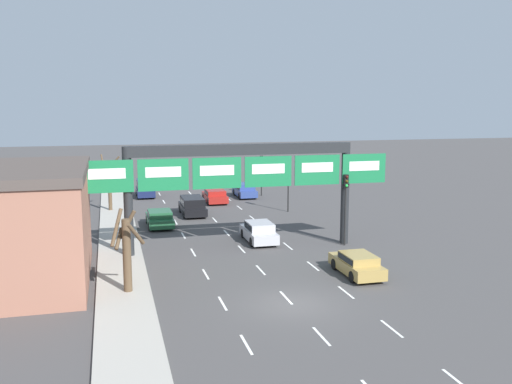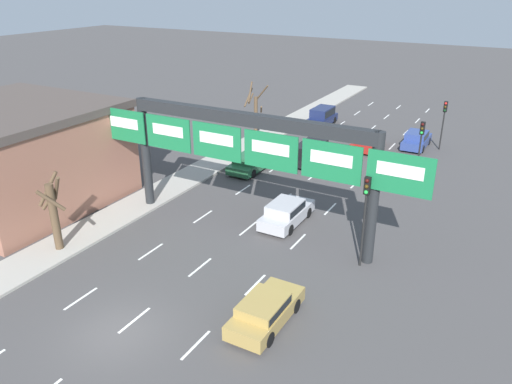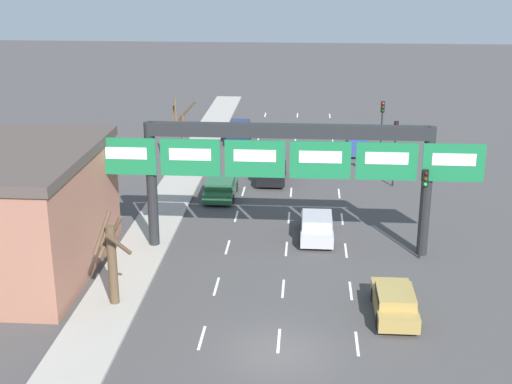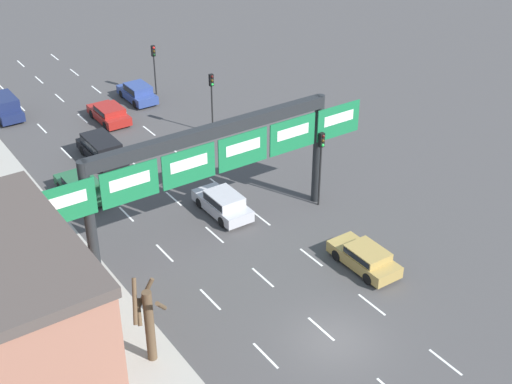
{
  "view_description": "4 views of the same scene",
  "coord_description": "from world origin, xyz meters",
  "px_view_note": "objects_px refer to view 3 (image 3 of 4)",
  "views": [
    {
      "loc": [
        -8.5,
        -25.59,
        9.9
      ],
      "look_at": [
        1.02,
        10.99,
        3.9
      ],
      "focal_mm": 40.0,
      "sensor_mm": 36.0,
      "label": 1
    },
    {
      "loc": [
        13.41,
        -12.02,
        13.86
      ],
      "look_at": [
        -0.18,
        12.3,
        1.87
      ],
      "focal_mm": 35.0,
      "sensor_mm": 36.0,
      "label": 2
    },
    {
      "loc": [
        0.97,
        -25.68,
        15.54
      ],
      "look_at": [
        -1.55,
        8.97,
        3.98
      ],
      "focal_mm": 50.0,
      "sensor_mm": 36.0,
      "label": 3
    },
    {
      "loc": [
        -17.58,
        -19.23,
        23.25
      ],
      "look_at": [
        0.6,
        7.53,
        4.39
      ],
      "focal_mm": 50.0,
      "sensor_mm": 36.0,
      "label": 4
    }
  ],
  "objects_px": {
    "car_silver": "(317,226)",
    "traffic_light_far_end": "(424,196)",
    "car_gold": "(395,302)",
    "car_red": "(314,152)",
    "traffic_light_mid_block": "(382,116)",
    "tree_bare_closest": "(112,258)",
    "suv_navy": "(239,131)",
    "car_green": "(221,187)",
    "traffic_light_near_gantry": "(395,140)",
    "suv_black": "(272,169)",
    "car_blue": "(358,144)",
    "tree_bare_second": "(182,132)",
    "sign_gantry": "(288,157)"
  },
  "relations": [
    {
      "from": "suv_navy",
      "to": "tree_bare_second",
      "type": "xyz_separation_m",
      "value": [
        -3.69,
        -7.37,
        1.63
      ]
    },
    {
      "from": "car_silver",
      "to": "car_blue",
      "type": "bearing_deg",
      "value": 79.54
    },
    {
      "from": "car_silver",
      "to": "traffic_light_near_gantry",
      "type": "height_order",
      "value": "traffic_light_near_gantry"
    },
    {
      "from": "sign_gantry",
      "to": "tree_bare_second",
      "type": "relative_size",
      "value": 4.04
    },
    {
      "from": "suv_navy",
      "to": "suv_black",
      "type": "bearing_deg",
      "value": -72.64
    },
    {
      "from": "car_gold",
      "to": "car_red",
      "type": "xyz_separation_m",
      "value": [
        -3.55,
        25.64,
        0.0
      ]
    },
    {
      "from": "car_red",
      "to": "traffic_light_near_gantry",
      "type": "height_order",
      "value": "traffic_light_near_gantry"
    },
    {
      "from": "sign_gantry",
      "to": "car_red",
      "type": "xyz_separation_m",
      "value": [
        1.57,
        18.51,
        -4.68
      ]
    },
    {
      "from": "traffic_light_far_end",
      "to": "tree_bare_closest",
      "type": "xyz_separation_m",
      "value": [
        -14.99,
        -6.53,
        -1.14
      ]
    },
    {
      "from": "car_silver",
      "to": "car_green",
      "type": "distance_m",
      "value": 9.37
    },
    {
      "from": "car_silver",
      "to": "traffic_light_far_end",
      "type": "relative_size",
      "value": 0.89
    },
    {
      "from": "car_silver",
      "to": "traffic_light_mid_block",
      "type": "xyz_separation_m",
      "value": [
        5.44,
        19.44,
        2.28
      ]
    },
    {
      "from": "tree_bare_closest",
      "to": "traffic_light_near_gantry",
      "type": "bearing_deg",
      "value": 52.18
    },
    {
      "from": "sign_gantry",
      "to": "traffic_light_near_gantry",
      "type": "distance_m",
      "value": 14.27
    },
    {
      "from": "car_silver",
      "to": "traffic_light_far_end",
      "type": "bearing_deg",
      "value": -24.35
    },
    {
      "from": "car_green",
      "to": "car_red",
      "type": "bearing_deg",
      "value": 57.05
    },
    {
      "from": "car_silver",
      "to": "car_green",
      "type": "height_order",
      "value": "car_silver"
    },
    {
      "from": "suv_black",
      "to": "car_red",
      "type": "height_order",
      "value": "suv_black"
    },
    {
      "from": "car_silver",
      "to": "tree_bare_second",
      "type": "height_order",
      "value": "tree_bare_second"
    },
    {
      "from": "traffic_light_near_gantry",
      "to": "traffic_light_far_end",
      "type": "distance_m",
      "value": 12.7
    },
    {
      "from": "car_red",
      "to": "car_gold",
      "type": "bearing_deg",
      "value": -82.11
    },
    {
      "from": "car_green",
      "to": "traffic_light_near_gantry",
      "type": "height_order",
      "value": "traffic_light_near_gantry"
    },
    {
      "from": "car_gold",
      "to": "tree_bare_second",
      "type": "xyz_separation_m",
      "value": [
        -13.69,
        23.56,
        1.92
      ]
    },
    {
      "from": "sign_gantry",
      "to": "tree_bare_closest",
      "type": "xyz_separation_m",
      "value": [
        -7.79,
        -7.05,
        -2.99
      ]
    },
    {
      "from": "suv_black",
      "to": "traffic_light_far_end",
      "type": "distance_m",
      "value": 16.23
    },
    {
      "from": "traffic_light_mid_block",
      "to": "traffic_light_near_gantry",
      "type": "bearing_deg",
      "value": -89.91
    },
    {
      "from": "sign_gantry",
      "to": "traffic_light_mid_block",
      "type": "relative_size",
      "value": 4.8
    },
    {
      "from": "traffic_light_mid_block",
      "to": "car_gold",
      "type": "bearing_deg",
      "value": -94.03
    },
    {
      "from": "suv_navy",
      "to": "tree_bare_closest",
      "type": "bearing_deg",
      "value": -95.38
    },
    {
      "from": "sign_gantry",
      "to": "car_green",
      "type": "distance_m",
      "value": 11.03
    },
    {
      "from": "suv_black",
      "to": "car_green",
      "type": "xyz_separation_m",
      "value": [
        -3.23,
        -4.12,
        -0.17
      ]
    },
    {
      "from": "tree_bare_closest",
      "to": "car_silver",
      "type": "bearing_deg",
      "value": 43.6
    },
    {
      "from": "suv_black",
      "to": "traffic_light_mid_block",
      "type": "height_order",
      "value": "traffic_light_mid_block"
    },
    {
      "from": "car_green",
      "to": "traffic_light_mid_block",
      "type": "xyz_separation_m",
      "value": [
        11.84,
        12.6,
        2.34
      ]
    },
    {
      "from": "sign_gantry",
      "to": "car_silver",
      "type": "height_order",
      "value": "sign_gantry"
    },
    {
      "from": "car_silver",
      "to": "tree_bare_closest",
      "type": "height_order",
      "value": "tree_bare_closest"
    },
    {
      "from": "suv_navy",
      "to": "traffic_light_near_gantry",
      "type": "height_order",
      "value": "traffic_light_near_gantry"
    },
    {
      "from": "traffic_light_far_end",
      "to": "suv_navy",
      "type": "bearing_deg",
      "value": 116.41
    },
    {
      "from": "car_silver",
      "to": "car_red",
      "type": "bearing_deg",
      "value": 90.42
    },
    {
      "from": "sign_gantry",
      "to": "traffic_light_far_end",
      "type": "xyz_separation_m",
      "value": [
        7.2,
        -0.52,
        -1.85
      ]
    },
    {
      "from": "suv_navy",
      "to": "suv_black",
      "type": "xyz_separation_m",
      "value": [
        3.4,
        -10.88,
        -0.1
      ]
    },
    {
      "from": "tree_bare_closest",
      "to": "traffic_light_mid_block",
      "type": "bearing_deg",
      "value": 62.35
    },
    {
      "from": "car_gold",
      "to": "traffic_light_mid_block",
      "type": "height_order",
      "value": "traffic_light_mid_block"
    },
    {
      "from": "tree_bare_closest",
      "to": "car_red",
      "type": "bearing_deg",
      "value": 69.89
    },
    {
      "from": "suv_black",
      "to": "tree_bare_closest",
      "type": "bearing_deg",
      "value": -107.51
    },
    {
      "from": "suv_black",
      "to": "suv_navy",
      "type": "bearing_deg",
      "value": 107.36
    },
    {
      "from": "traffic_light_mid_block",
      "to": "tree_bare_second",
      "type": "distance_m",
      "value": 16.48
    },
    {
      "from": "car_silver",
      "to": "traffic_light_far_end",
      "type": "xyz_separation_m",
      "value": [
        5.51,
        -2.49,
        2.76
      ]
    },
    {
      "from": "car_blue",
      "to": "tree_bare_second",
      "type": "xyz_separation_m",
      "value": [
        -13.77,
        -4.53,
        1.84
      ]
    },
    {
      "from": "traffic_light_mid_block",
      "to": "traffic_light_far_end",
      "type": "distance_m",
      "value": 21.94
    }
  ]
}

